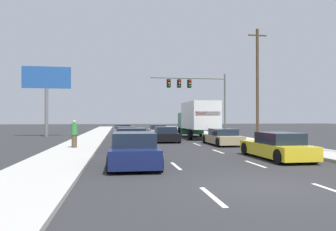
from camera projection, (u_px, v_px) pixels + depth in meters
name	position (u px, v px, depth m)	size (l,w,h in m)	color
ground_plane	(156.00, 136.00, 33.65)	(140.00, 140.00, 0.00)	#2B2B2D
sidewalk_right	(232.00, 138.00, 29.75)	(2.76, 80.00, 0.14)	#B2AFA8
sidewalk_left	(88.00, 139.00, 27.69)	(2.76, 80.00, 0.14)	#B2AFA8
lane_markings	(161.00, 138.00, 30.26)	(3.54, 57.00, 0.01)	silver
car_gray	(123.00, 131.00, 32.71)	(1.98, 4.64, 1.28)	slate
car_red	(126.00, 135.00, 25.80)	(1.86, 4.14, 1.24)	red
car_maroon	(132.00, 140.00, 18.98)	(1.97, 4.49, 1.34)	maroon
car_navy	(134.00, 150.00, 12.77)	(2.05, 4.46, 1.36)	#141E4C
car_silver	(157.00, 131.00, 33.23)	(1.89, 4.20, 1.23)	#B7BABF
car_black	(166.00, 135.00, 25.76)	(2.00, 4.20, 1.23)	black
box_truck	(197.00, 118.00, 30.20)	(2.70, 7.98, 3.44)	white
car_tan	(222.00, 137.00, 22.71)	(1.91, 4.38, 1.17)	tan
car_yellow	(277.00, 147.00, 14.92)	(1.85, 4.60, 1.27)	yellow
traffic_signal_mast	(192.00, 88.00, 36.99)	(9.05, 0.69, 7.22)	#595B56
utility_pole_mid	(257.00, 82.00, 29.58)	(1.80, 0.28, 10.35)	brown
roadside_billboard	(47.00, 85.00, 33.03)	(4.94, 0.36, 7.37)	slate
pedestrian_near_corner	(74.00, 134.00, 19.19)	(0.38, 0.38, 1.67)	brown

